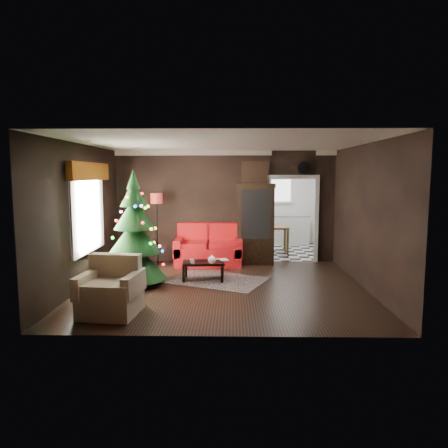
{
  "coord_description": "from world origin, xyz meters",
  "views": [
    {
      "loc": [
        0.17,
        -7.97,
        2.21
      ],
      "look_at": [
        0.0,
        0.9,
        1.15
      ],
      "focal_mm": 33.34,
      "sensor_mm": 36.0,
      "label": 1
    }
  ],
  "objects_px": {
    "kitchen_table": "(275,240)",
    "teapot": "(212,260)",
    "christmas_tree": "(135,233)",
    "wall_clock": "(304,168)",
    "floor_lamp": "(157,231)",
    "coffee_table": "(204,271)",
    "loveseat": "(209,245)",
    "armchair": "(110,286)",
    "curio_cabinet": "(255,226)"
  },
  "relations": [
    {
      "from": "loveseat",
      "to": "armchair",
      "type": "bearing_deg",
      "value": -109.94
    },
    {
      "from": "curio_cabinet",
      "to": "floor_lamp",
      "type": "relative_size",
      "value": 1.02
    },
    {
      "from": "teapot",
      "to": "wall_clock",
      "type": "xyz_separation_m",
      "value": [
        2.19,
        2.11,
        1.9
      ]
    },
    {
      "from": "christmas_tree",
      "to": "wall_clock",
      "type": "distance_m",
      "value": 4.55
    },
    {
      "from": "curio_cabinet",
      "to": "christmas_tree",
      "type": "relative_size",
      "value": 0.8
    },
    {
      "from": "curio_cabinet",
      "to": "armchair",
      "type": "distance_m",
      "value": 4.67
    },
    {
      "from": "curio_cabinet",
      "to": "kitchen_table",
      "type": "xyz_separation_m",
      "value": [
        0.65,
        1.43,
        -0.57
      ]
    },
    {
      "from": "loveseat",
      "to": "wall_clock",
      "type": "relative_size",
      "value": 5.31
    },
    {
      "from": "armchair",
      "to": "wall_clock",
      "type": "height_order",
      "value": "wall_clock"
    },
    {
      "from": "floor_lamp",
      "to": "teapot",
      "type": "distance_m",
      "value": 2.23
    },
    {
      "from": "christmas_tree",
      "to": "coffee_table",
      "type": "distance_m",
      "value": 1.63
    },
    {
      "from": "curio_cabinet",
      "to": "coffee_table",
      "type": "distance_m",
      "value": 2.21
    },
    {
      "from": "floor_lamp",
      "to": "coffee_table",
      "type": "distance_m",
      "value": 2.03
    },
    {
      "from": "loveseat",
      "to": "christmas_tree",
      "type": "bearing_deg",
      "value": -126.23
    },
    {
      "from": "coffee_table",
      "to": "teapot",
      "type": "height_order",
      "value": "teapot"
    },
    {
      "from": "loveseat",
      "to": "floor_lamp",
      "type": "distance_m",
      "value": 1.3
    },
    {
      "from": "teapot",
      "to": "kitchen_table",
      "type": "xyz_separation_m",
      "value": [
        1.64,
        3.36,
        -0.11
      ]
    },
    {
      "from": "curio_cabinet",
      "to": "kitchen_table",
      "type": "relative_size",
      "value": 2.53
    },
    {
      "from": "kitchen_table",
      "to": "floor_lamp",
      "type": "bearing_deg",
      "value": -151.44
    },
    {
      "from": "floor_lamp",
      "to": "armchair",
      "type": "height_order",
      "value": "floor_lamp"
    },
    {
      "from": "christmas_tree",
      "to": "loveseat",
      "type": "bearing_deg",
      "value": 53.77
    },
    {
      "from": "teapot",
      "to": "wall_clock",
      "type": "bearing_deg",
      "value": 43.88
    },
    {
      "from": "loveseat",
      "to": "kitchen_table",
      "type": "bearing_deg",
      "value": 42.51
    },
    {
      "from": "curio_cabinet",
      "to": "floor_lamp",
      "type": "bearing_deg",
      "value": -174.47
    },
    {
      "from": "curio_cabinet",
      "to": "floor_lamp",
      "type": "xyz_separation_m",
      "value": [
        -2.41,
        -0.23,
        -0.12
      ]
    },
    {
      "from": "christmas_tree",
      "to": "kitchen_table",
      "type": "distance_m",
      "value": 4.78
    },
    {
      "from": "armchair",
      "to": "teapot",
      "type": "xyz_separation_m",
      "value": [
        1.5,
        1.99,
        0.02
      ]
    },
    {
      "from": "wall_clock",
      "to": "loveseat",
      "type": "bearing_deg",
      "value": -170.34
    },
    {
      "from": "loveseat",
      "to": "armchair",
      "type": "relative_size",
      "value": 1.88
    },
    {
      "from": "floor_lamp",
      "to": "kitchen_table",
      "type": "relative_size",
      "value": 2.48
    },
    {
      "from": "loveseat",
      "to": "armchair",
      "type": "height_order",
      "value": "loveseat"
    },
    {
      "from": "christmas_tree",
      "to": "coffee_table",
      "type": "height_order",
      "value": "christmas_tree"
    },
    {
      "from": "coffee_table",
      "to": "kitchen_table",
      "type": "distance_m",
      "value": 3.64
    },
    {
      "from": "loveseat",
      "to": "wall_clock",
      "type": "distance_m",
      "value": 3.04
    },
    {
      "from": "curio_cabinet",
      "to": "kitchen_table",
      "type": "distance_m",
      "value": 1.67
    },
    {
      "from": "kitchen_table",
      "to": "teapot",
      "type": "bearing_deg",
      "value": -116.04
    },
    {
      "from": "loveseat",
      "to": "armchair",
      "type": "distance_m",
      "value": 3.93
    },
    {
      "from": "kitchen_table",
      "to": "loveseat",
      "type": "bearing_deg",
      "value": -137.49
    },
    {
      "from": "coffee_table",
      "to": "kitchen_table",
      "type": "xyz_separation_m",
      "value": [
        1.82,
        3.15,
        0.17
      ]
    },
    {
      "from": "armchair",
      "to": "coffee_table",
      "type": "xyz_separation_m",
      "value": [
        1.32,
        2.2,
        -0.26
      ]
    },
    {
      "from": "armchair",
      "to": "teapot",
      "type": "distance_m",
      "value": 2.49
    },
    {
      "from": "wall_clock",
      "to": "curio_cabinet",
      "type": "bearing_deg",
      "value": -171.47
    },
    {
      "from": "floor_lamp",
      "to": "teapot",
      "type": "xyz_separation_m",
      "value": [
        1.42,
        -1.69,
        -0.35
      ]
    },
    {
      "from": "floor_lamp",
      "to": "kitchen_table",
      "type": "height_order",
      "value": "floor_lamp"
    },
    {
      "from": "christmas_tree",
      "to": "armchair",
      "type": "bearing_deg",
      "value": -89.15
    },
    {
      "from": "loveseat",
      "to": "christmas_tree",
      "type": "xyz_separation_m",
      "value": [
        -1.37,
        -1.87,
        0.55
      ]
    },
    {
      "from": "floor_lamp",
      "to": "teapot",
      "type": "height_order",
      "value": "floor_lamp"
    },
    {
      "from": "christmas_tree",
      "to": "kitchen_table",
      "type": "relative_size",
      "value": 3.15
    },
    {
      "from": "curio_cabinet",
      "to": "christmas_tree",
      "type": "bearing_deg",
      "value": -140.34
    },
    {
      "from": "curio_cabinet",
      "to": "coffee_table",
      "type": "height_order",
      "value": "curio_cabinet"
    }
  ]
}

